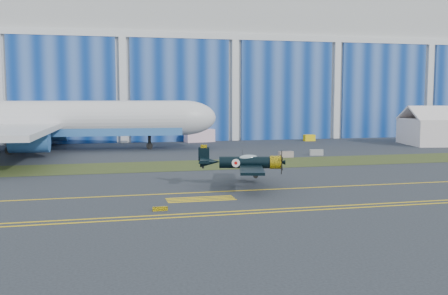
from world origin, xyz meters
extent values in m
plane|color=#2C313A|center=(0.00, 0.00, 0.00)|extent=(260.00, 260.00, 0.00)
cube|color=#475128|center=(0.00, 14.00, 0.02)|extent=(260.00, 10.00, 0.02)
cube|color=silver|center=(0.00, 72.00, 15.00)|extent=(220.00, 45.00, 30.00)
cube|color=navy|center=(0.00, 49.20, 10.00)|extent=(220.00, 0.60, 20.00)
cube|color=silver|center=(0.00, 49.15, 20.60)|extent=(220.00, 0.70, 1.20)
cube|color=yellow|center=(0.00, -5.00, 0.01)|extent=(200.00, 0.20, 0.02)
cube|color=yellow|center=(0.00, -14.50, 0.01)|extent=(80.00, 0.20, 0.02)
cube|color=yellow|center=(0.00, -13.50, 0.01)|extent=(80.00, 0.20, 0.02)
cube|color=yellow|center=(-22.00, -12.00, 0.17)|extent=(1.20, 0.15, 0.35)
cube|color=#F8CCE1|center=(-7.60, 47.50, 1.23)|extent=(6.03, 3.36, 2.47)
cube|color=yellow|center=(14.11, 44.61, 0.62)|extent=(2.15, 1.35, 1.25)
cube|color=gray|center=(-0.07, 19.57, 0.45)|extent=(2.02, 0.68, 0.90)
cube|color=gray|center=(0.01, 19.23, 0.45)|extent=(2.07, 0.90, 0.90)
cube|color=#929598|center=(5.35, 20.74, 0.45)|extent=(2.07, 0.89, 0.90)
camera|label=1|loc=(-26.48, -52.53, 9.07)|focal=42.00mm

